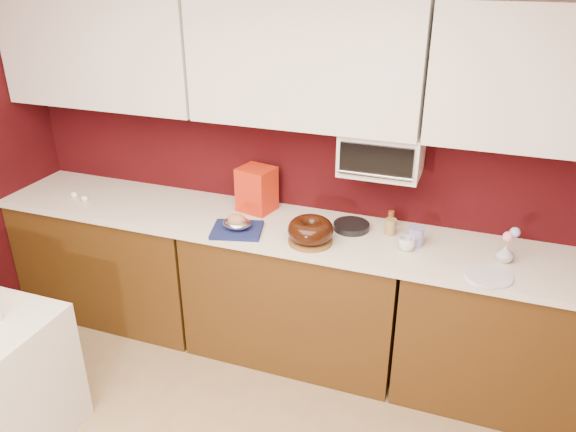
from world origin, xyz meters
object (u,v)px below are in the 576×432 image
(blue_jar, at_px, (416,236))
(toaster_oven, at_px, (382,152))
(coffee_mug, at_px, (407,243))
(flower_vase, at_px, (505,252))
(foil_ham_nest, at_px, (237,223))
(pandoro_box, at_px, (257,189))
(bundt_cake, at_px, (310,230))

(blue_jar, bearing_deg, toaster_oven, 150.90)
(coffee_mug, relative_size, flower_vase, 0.80)
(foil_ham_nest, relative_size, flower_vase, 1.51)
(foil_ham_nest, relative_size, pandoro_box, 0.60)
(foil_ham_nest, bearing_deg, pandoro_box, 91.61)
(toaster_oven, distance_m, blue_jar, 0.51)
(bundt_cake, height_order, pandoro_box, pandoro_box)
(pandoro_box, bearing_deg, flower_vase, 6.44)
(coffee_mug, height_order, blue_jar, blue_jar)
(toaster_oven, relative_size, flower_vase, 4.03)
(toaster_oven, xyz_separation_m, flower_vase, (0.72, -0.17, -0.42))
(coffee_mug, xyz_separation_m, flower_vase, (0.51, 0.05, 0.01))
(foil_ham_nest, bearing_deg, coffee_mug, 6.78)
(bundt_cake, distance_m, blue_jar, 0.59)
(bundt_cake, relative_size, pandoro_box, 0.92)
(toaster_oven, relative_size, blue_jar, 4.16)
(toaster_oven, bearing_deg, foil_ham_nest, -156.42)
(coffee_mug, distance_m, blue_jar, 0.09)
(bundt_cake, distance_m, pandoro_box, 0.56)
(flower_vase, bearing_deg, blue_jar, 176.51)
(coffee_mug, distance_m, flower_vase, 0.51)
(foil_ham_nest, bearing_deg, toaster_oven, 23.58)
(foil_ham_nest, distance_m, coffee_mug, 0.98)
(toaster_oven, relative_size, pandoro_box, 1.59)
(blue_jar, height_order, flower_vase, flower_vase)
(blue_jar, bearing_deg, bundt_cake, -162.58)
(bundt_cake, height_order, foil_ham_nest, bundt_cake)
(bundt_cake, relative_size, blue_jar, 2.41)
(toaster_oven, height_order, bundt_cake, toaster_oven)
(foil_ham_nest, xyz_separation_m, pandoro_box, (-0.01, 0.33, 0.09))
(bundt_cake, distance_m, coffee_mug, 0.54)
(foil_ham_nest, xyz_separation_m, coffee_mug, (0.98, 0.12, -0.01))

